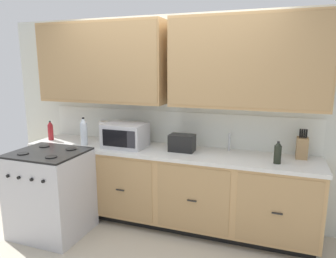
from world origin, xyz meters
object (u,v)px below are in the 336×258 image
object	(u,v)px
toaster	(182,143)
bottle_red	(51,131)
microwave	(125,135)
knife_block	(302,147)
bottle_clear	(84,132)
bottle_dark	(278,153)
stove_range	(51,193)
paper_towel_roll	(104,131)

from	to	relation	value
toaster	bottle_red	world-z (taller)	bottle_red
microwave	knife_block	world-z (taller)	knife_block
knife_block	bottle_clear	bearing A→B (deg)	-173.46
toaster	bottle_dark	bearing A→B (deg)	-6.35
stove_range	microwave	xyz separation A→B (m)	(0.63, 0.59, 0.57)
stove_range	bottle_dark	xyz separation A→B (m)	(2.32, 0.52, 0.54)
paper_towel_roll	bottle_clear	distance (m)	0.27
knife_block	paper_towel_roll	xyz separation A→B (m)	(-2.31, -0.06, 0.01)
paper_towel_roll	bottle_dark	world-z (taller)	paper_towel_roll
stove_range	toaster	distance (m)	1.55
toaster	microwave	bearing A→B (deg)	-176.16
stove_range	bottle_red	size ratio (longest dim) A/B	3.82
knife_block	bottle_dark	distance (m)	0.36
bottle_clear	bottle_red	bearing A→B (deg)	173.13
microwave	knife_block	size ratio (longest dim) A/B	1.55
stove_range	bottle_red	bearing A→B (deg)	127.24
bottle_red	bottle_clear	xyz separation A→B (m)	(0.55, -0.07, 0.04)
stove_range	toaster	xyz separation A→B (m)	(1.31, 0.64, 0.53)
toaster	knife_block	size ratio (longest dim) A/B	0.90
stove_range	knife_block	bearing A→B (deg)	17.22
paper_towel_roll	knife_block	bearing A→B (deg)	1.40
knife_block	bottle_clear	xyz separation A→B (m)	(-2.45, -0.28, 0.05)
toaster	paper_towel_roll	xyz separation A→B (m)	(-1.06, 0.10, 0.03)
microwave	paper_towel_roll	xyz separation A→B (m)	(-0.38, 0.15, -0.01)
paper_towel_roll	bottle_red	world-z (taller)	paper_towel_roll
knife_block	bottle_clear	distance (m)	2.46
knife_block	bottle_red	bearing A→B (deg)	-175.91
toaster	knife_block	distance (m)	1.26
microwave	bottle_clear	size ratio (longest dim) A/B	1.43
stove_range	paper_towel_roll	distance (m)	0.96
microwave	bottle_red	world-z (taller)	microwave
stove_range	toaster	world-z (taller)	toaster
bottle_clear	bottle_dark	distance (m)	2.21
microwave	bottle_clear	xyz separation A→B (m)	(-0.52, -0.08, 0.02)
toaster	bottle_red	xyz separation A→B (m)	(-1.75, -0.06, 0.03)
microwave	toaster	bearing A→B (deg)	3.84
knife_block	paper_towel_roll	size ratio (longest dim) A/B	1.19
toaster	bottle_clear	world-z (taller)	bottle_clear
stove_range	microwave	size ratio (longest dim) A/B	1.98
microwave	bottle_dark	distance (m)	1.70
stove_range	bottle_dark	world-z (taller)	bottle_dark
paper_towel_roll	bottle_clear	bearing A→B (deg)	-121.58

